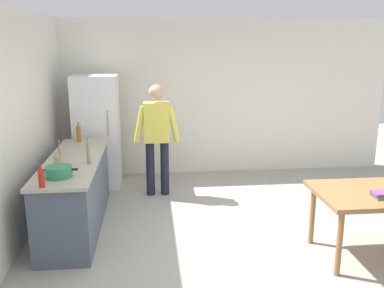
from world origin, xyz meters
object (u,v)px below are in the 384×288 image
at_px(book_stack, 384,195).
at_px(dining_table, 381,198).
at_px(bottle_sauce_red, 41,178).
at_px(refrigerator, 97,132).
at_px(utensil_jar, 59,161).
at_px(bottle_vinegar_tall, 89,152).
at_px(bottle_oil_amber, 79,134).
at_px(person, 157,133).
at_px(cooking_pot, 59,172).

bearing_deg(book_stack, dining_table, 66.67).
bearing_deg(bottle_sauce_red, refrigerator, 85.05).
relative_size(utensil_jar, bottle_vinegar_tall, 1.00).
height_order(bottle_sauce_red, book_stack, bottle_sauce_red).
bearing_deg(book_stack, bottle_vinegar_tall, 161.37).
xyz_separation_m(bottle_vinegar_tall, bottle_oil_amber, (-0.30, 1.16, -0.02)).
bearing_deg(bottle_sauce_red, bottle_oil_amber, 88.52).
distance_m(person, book_stack, 3.26).
height_order(refrigerator, bottle_sauce_red, refrigerator).
relative_size(bottle_oil_amber, book_stack, 1.10).
distance_m(person, dining_table, 3.20).
bearing_deg(bottle_vinegar_tall, refrigerator, 93.93).
bearing_deg(dining_table, cooking_pot, 173.68).
xyz_separation_m(refrigerator, book_stack, (3.22, -2.88, -0.12)).
relative_size(bottle_vinegar_tall, bottle_oil_amber, 1.14).
relative_size(bottle_sauce_red, book_stack, 0.95).
height_order(cooking_pot, bottle_vinegar_tall, bottle_vinegar_tall).
distance_m(dining_table, cooking_pot, 3.46).
height_order(cooking_pot, bottle_oil_amber, bottle_oil_amber).
bearing_deg(person, bottle_sauce_red, -119.58).
bearing_deg(utensil_jar, cooking_pot, -78.57).
bearing_deg(refrigerator, utensil_jar, -95.77).
height_order(refrigerator, utensil_jar, refrigerator).
distance_m(person, bottle_vinegar_tall, 1.52).
relative_size(refrigerator, book_stack, 7.10).
distance_m(person, bottle_sauce_red, 2.39).
bearing_deg(bottle_vinegar_tall, bottle_sauce_red, -113.98).
distance_m(cooking_pot, bottle_oil_amber, 1.65).
bearing_deg(refrigerator, bottle_vinegar_tall, -86.07).
height_order(refrigerator, person, refrigerator).
relative_size(dining_table, cooking_pot, 3.50).
distance_m(refrigerator, bottle_sauce_red, 2.64).
bearing_deg(refrigerator, book_stack, -41.75).
distance_m(refrigerator, person, 1.10).
height_order(bottle_oil_amber, book_stack, bottle_oil_amber).
height_order(bottle_sauce_red, bottle_oil_amber, bottle_oil_amber).
bearing_deg(bottle_oil_amber, bottle_sauce_red, -91.48).
relative_size(person, utensil_jar, 5.31).
bearing_deg(dining_table, refrigerator, 140.71).
xyz_separation_m(utensil_jar, bottle_vinegar_tall, (0.32, 0.13, 0.06)).
relative_size(person, book_stack, 6.70).
distance_m(refrigerator, dining_table, 4.27).
distance_m(utensil_jar, bottle_sauce_red, 0.67).
xyz_separation_m(person, bottle_sauce_red, (-1.18, -2.07, 0.02)).
bearing_deg(refrigerator, cooking_pot, -93.10).
bearing_deg(utensil_jar, book_stack, -14.99).
bearing_deg(bottle_oil_amber, person, 6.09).
bearing_deg(bottle_oil_amber, refrigerator, 75.27).
distance_m(utensil_jar, bottle_oil_amber, 1.29).
height_order(cooking_pot, utensil_jar, utensil_jar).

